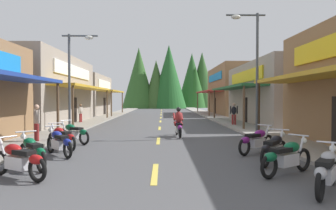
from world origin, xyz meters
name	(u,v)px	position (x,y,z in m)	size (l,w,h in m)	color
ground	(160,123)	(0.00, 25.89, -0.05)	(9.45, 81.78, 0.10)	#4C4C4F
sidewalk_left	(92,122)	(-5.82, 25.89, 0.06)	(2.19, 81.78, 0.12)	gray
sidewalk_right	(228,121)	(5.82, 25.89, 0.06)	(2.19, 81.78, 0.12)	#9E9991
centerline_dashes	(161,120)	(0.00, 28.98, 0.01)	(0.16, 55.84, 0.01)	#E0C64C
storefront_left_middle	(34,90)	(-10.10, 24.49, 2.69)	(8.26, 13.72, 5.37)	gray
storefront_left_far	(79,95)	(-9.96, 37.63, 2.40)	(7.98, 10.64, 4.80)	gray
storefront_right_middle	(296,93)	(11.05, 24.46, 2.44)	(10.16, 13.02, 4.87)	gray
storefront_right_far	(243,91)	(10.50, 39.34, 3.03)	(9.05, 13.26, 6.05)	olive
streetlamp_left	(75,68)	(-4.81, 17.18, 3.74)	(2.03, 0.30, 5.69)	#474C51
streetlamp_right	(252,57)	(4.83, 15.41, 4.16)	(2.03, 0.30, 6.44)	#474C51
motorcycle_parked_right_0	(327,170)	(3.71, 5.71, 0.49)	(1.36, 1.78, 1.04)	black
motorcycle_parked_right_1	(286,157)	(3.47, 7.28, 0.49)	(1.82, 1.29, 1.04)	black
motorcycle_parked_right_2	(274,148)	(3.64, 8.70, 0.49)	(1.42, 1.73, 1.04)	black
motorcycle_parked_right_3	(256,140)	(3.63, 10.51, 0.49)	(1.71, 1.44, 1.04)	black
motorcycle_parked_left_0	(19,159)	(-3.41, 7.01, 0.49)	(1.87, 1.21, 1.04)	black
motorcycle_parked_left_1	(32,151)	(-3.57, 8.22, 0.49)	(1.46, 1.70, 1.04)	black
motorcycle_parked_left_2	(59,142)	(-3.43, 10.17, 0.49)	(1.45, 1.70, 1.04)	black
motorcycle_parked_left_3	(62,137)	(-3.77, 11.52, 0.49)	(1.59, 1.57, 1.04)	black
motorcycle_parked_left_4	(73,133)	(-3.79, 13.22, 0.49)	(1.78, 1.35, 1.04)	black
rider_cruising_lead	(178,124)	(1.03, 15.64, 0.66)	(0.60, 2.14, 1.57)	black
pedestrian_by_shop	(234,113)	(5.39, 21.93, 0.99)	(0.57, 0.27, 1.70)	maroon
pedestrian_browsing	(81,112)	(-6.40, 24.53, 0.90)	(0.34, 0.55, 1.57)	maroon
pedestrian_waiting	(37,121)	(-5.45, 13.28, 1.02)	(0.44, 0.44, 1.75)	maroon
treeline_backdrop	(175,80)	(2.86, 66.91, 6.04)	(20.89, 13.10, 13.12)	#2D5723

